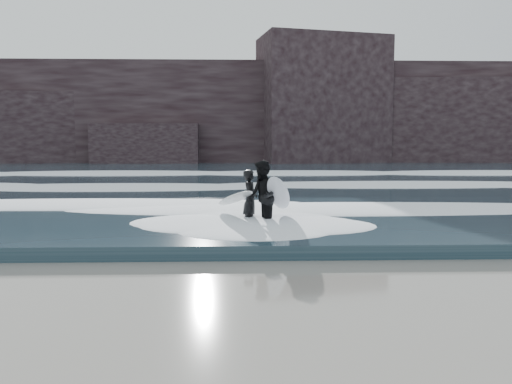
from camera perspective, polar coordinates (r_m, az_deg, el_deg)
The scene contains 8 objects.
ground at distance 6.74m, azimuth -9.59°, elevation -13.97°, with size 120.00×120.00×0.00m, color #7E6F57.
sea at distance 35.36m, azimuth -3.28°, elevation 2.26°, with size 90.00×52.00×0.30m, color #203541.
headland at distance 52.36m, azimuth -2.85°, elevation 8.69°, with size 70.00×9.00×10.00m, color black.
foam_near at distance 15.42m, azimuth -5.13°, elevation -1.25°, with size 60.00×3.20×0.20m, color white.
foam_mid at distance 22.38m, azimuth -4.11°, elevation 0.97°, with size 60.00×4.00×0.24m, color white.
foam_far at distance 31.35m, azimuth -3.47°, elevation 2.37°, with size 60.00×4.80×0.30m, color white.
surfer_left at distance 12.91m, azimuth -1.21°, elevation -0.85°, with size 1.28×2.21×1.55m.
surfer_right at distance 12.49m, azimuth 0.85°, elevation -0.49°, with size 1.28×1.83×1.81m.
Camera 1 is at (0.89, -6.28, 2.26)m, focal length 35.00 mm.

